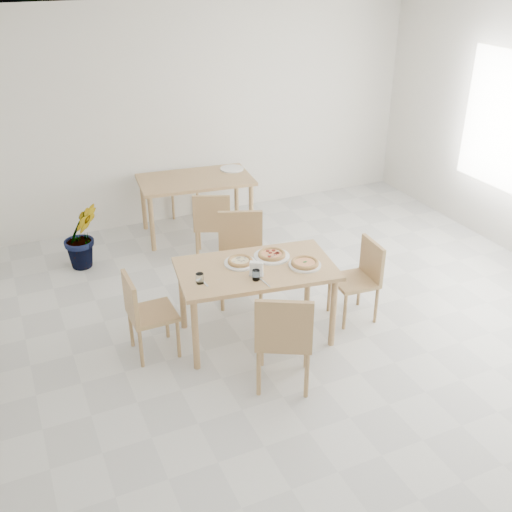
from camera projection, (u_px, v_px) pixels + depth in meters
name	position (u px, v px, depth m)	size (l,w,h in m)	color
main_table	(256.00, 276.00, 5.46)	(1.52, 1.00, 0.75)	tan
chair_south	(284.00, 334.00, 4.85)	(0.62, 0.62, 0.93)	tan
chair_north	(241.00, 251.00, 6.18)	(0.60, 0.60, 0.93)	tan
chair_west	(144.00, 310.00, 5.30)	(0.41, 0.41, 0.81)	tan
chair_east	(361.00, 274.00, 5.87)	(0.43, 0.43, 0.81)	tan
plate_margherita	(305.00, 265.00, 5.44)	(0.30, 0.30, 0.02)	white
plate_mushroom	(240.00, 263.00, 5.47)	(0.30, 0.30, 0.02)	white
plate_pepperoni	(272.00, 256.00, 5.59)	(0.34, 0.34, 0.02)	white
pizza_margherita	(305.00, 263.00, 5.43)	(0.33, 0.33, 0.03)	tan
pizza_mushroom	(240.00, 261.00, 5.46)	(0.24, 0.24, 0.03)	tan
pizza_pepperoni	(272.00, 254.00, 5.58)	(0.30, 0.30, 0.03)	tan
tumbler_a	(200.00, 278.00, 5.15)	(0.07, 0.07, 0.09)	white
tumbler_b	(256.00, 275.00, 5.20)	(0.07, 0.07, 0.09)	white
napkin_holder	(256.00, 269.00, 5.24)	(0.14, 0.12, 0.14)	silver
fork_a	(204.00, 282.00, 5.18)	(0.02, 0.19, 0.01)	silver
fork_b	(265.00, 283.00, 5.17)	(0.01, 0.17, 0.01)	silver
second_table	(196.00, 185.00, 7.53)	(1.48, 0.95, 0.75)	tan
chair_back_s	(212.00, 221.00, 6.94)	(0.55, 0.55, 0.86)	tan
chair_back_n	(178.00, 178.00, 8.26)	(0.41, 0.41, 0.83)	tan
plate_empty	(232.00, 169.00, 7.78)	(0.31, 0.31, 0.02)	white
potted_plant	(82.00, 236.00, 6.85)	(0.43, 0.35, 0.78)	#335E1C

